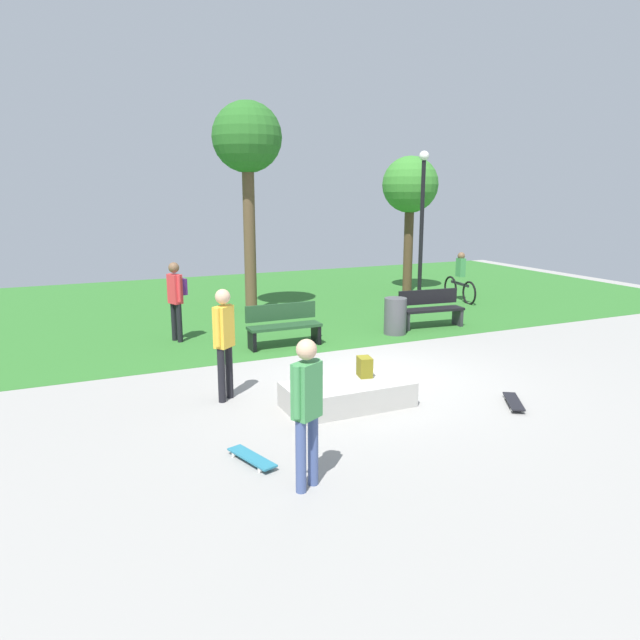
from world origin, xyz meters
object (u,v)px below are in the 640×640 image
object	(u,v)px
skater_performing_trick	(307,403)
skater_watching	(224,335)
park_bench_far_right	(283,324)
tree_young_birch	(247,144)
skateboard_spare	(514,401)
trash_bin	(395,316)
tree_slender_maple	(410,187)
lamp_post	(422,213)
cyclist_on_bicycle	(460,280)
concrete_ledge	(348,394)
pedestrian_with_backpack	(176,294)
backpack_on_ledge	(365,367)
park_bench_center_lawn	(431,308)
skateboard_by_ledge	(252,458)

from	to	relation	value
skater_performing_trick	skater_watching	distance (m)	3.19
park_bench_far_right	tree_young_birch	bearing A→B (deg)	82.97
skateboard_spare	trash_bin	bearing A→B (deg)	80.88
skater_performing_trick	tree_slender_maple	distance (m)	13.91
lamp_post	cyclist_on_bicycle	size ratio (longest dim) A/B	2.43
tree_slender_maple	skater_performing_trick	bearing A→B (deg)	-127.24
concrete_ledge	lamp_post	bearing A→B (deg)	49.27
pedestrian_with_backpack	tree_young_birch	bearing A→B (deg)	43.46
backpack_on_ledge	park_bench_far_right	world-z (taller)	park_bench_far_right
trash_bin	cyclist_on_bicycle	xyz separation A→B (m)	(4.04, 2.86, 0.20)
park_bench_center_lawn	tree_slender_maple	world-z (taller)	tree_slender_maple
cyclist_on_bicycle	lamp_post	bearing A→B (deg)	173.08
skateboard_by_ledge	park_bench_center_lawn	size ratio (longest dim) A/B	0.50
tree_young_birch	park_bench_far_right	bearing A→B (deg)	-97.03
skater_watching	concrete_ledge	bearing A→B (deg)	-32.71
skater_watching	lamp_post	xyz separation A→B (m)	(7.50, 5.73, 1.60)
park_bench_far_right	tree_slender_maple	size ratio (longest dim) A/B	0.36
park_bench_far_right	pedestrian_with_backpack	xyz separation A→B (m)	(-2.00, 1.37, 0.59)
skateboard_by_ledge	concrete_ledge	bearing A→B (deg)	32.50
skateboard_spare	tree_young_birch	distance (m)	9.77
park_bench_center_lawn	skateboard_by_ledge	bearing A→B (deg)	-139.98
skateboard_by_ledge	pedestrian_with_backpack	distance (m)	6.53
concrete_ledge	lamp_post	size ratio (longest dim) A/B	0.45
skater_performing_trick	skater_watching	bearing A→B (deg)	91.12
tree_slender_maple	trash_bin	distance (m)	6.83
skateboard_by_ledge	skateboard_spare	bearing A→B (deg)	2.67
park_bench_far_right	tree_slender_maple	bearing A→B (deg)	38.19
backpack_on_ledge	tree_slender_maple	xyz separation A→B (m)	(6.31, 8.62, 2.87)
lamp_post	trash_bin	size ratio (longest dim) A/B	5.13
park_bench_center_lawn	cyclist_on_bicycle	world-z (taller)	cyclist_on_bicycle
skateboard_by_ledge	trash_bin	bearing A→B (deg)	44.38
concrete_ledge	trash_bin	xyz separation A→B (m)	(3.16, 3.77, 0.24)
skateboard_spare	cyclist_on_bicycle	world-z (taller)	cyclist_on_bicycle
skater_performing_trick	pedestrian_with_backpack	xyz separation A→B (m)	(-0.02, 7.32, 0.05)
backpack_on_ledge	skateboard_by_ledge	bearing A→B (deg)	-47.41
tree_young_birch	trash_bin	world-z (taller)	tree_young_birch
concrete_ledge	park_bench_center_lawn	world-z (taller)	park_bench_center_lawn
trash_bin	cyclist_on_bicycle	bearing A→B (deg)	35.28
skateboard_spare	cyclist_on_bicycle	distance (m)	9.07
park_bench_center_lawn	tree_slender_maple	bearing A→B (deg)	63.56
tree_slender_maple	cyclist_on_bicycle	xyz separation A→B (m)	(0.50, -2.17, -2.78)
concrete_ledge	tree_slender_maple	xyz separation A→B (m)	(6.70, 8.79, 3.22)
skater_watching	park_bench_far_right	distance (m)	3.48
park_bench_far_right	park_bench_center_lawn	bearing A→B (deg)	3.25
backpack_on_ledge	trash_bin	xyz separation A→B (m)	(2.77, 3.59, -0.11)
tree_young_birch	trash_bin	size ratio (longest dim) A/B	6.48
concrete_ledge	skateboard_spare	world-z (taller)	concrete_ledge
skater_watching	pedestrian_with_backpack	size ratio (longest dim) A/B	1.02
backpack_on_ledge	park_bench_center_lawn	world-z (taller)	park_bench_center_lawn
skater_watching	skateboard_spare	size ratio (longest dim) A/B	2.30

